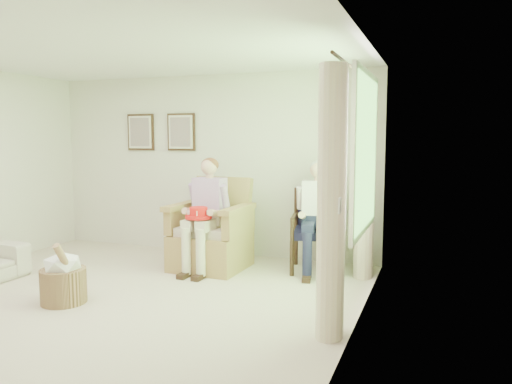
{
  "coord_description": "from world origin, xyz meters",
  "views": [
    {
      "loc": [
        3.17,
        -3.88,
        1.71
      ],
      "look_at": [
        1.11,
        1.71,
        1.05
      ],
      "focal_mm": 35.0,
      "sensor_mm": 36.0,
      "label": 1
    }
  ],
  "objects_px": {
    "person_dark": "(317,208)",
    "wood_armchair": "(319,227)",
    "red_hat": "(199,214)",
    "wicker_armchair": "(212,240)",
    "hatbox": "(63,278)",
    "person_wicker": "(206,206)"
  },
  "relations": [
    {
      "from": "wicker_armchair",
      "to": "person_wicker",
      "type": "bearing_deg",
      "value": -87.81
    },
    {
      "from": "person_dark",
      "to": "wood_armchair",
      "type": "bearing_deg",
      "value": 79.34
    },
    {
      "from": "wicker_armchair",
      "to": "person_dark",
      "type": "xyz_separation_m",
      "value": [
        1.33,
        0.24,
        0.45
      ]
    },
    {
      "from": "person_dark",
      "to": "red_hat",
      "type": "distance_m",
      "value": 1.47
    },
    {
      "from": "wicker_armchair",
      "to": "wood_armchair",
      "type": "distance_m",
      "value": 1.41
    },
    {
      "from": "person_dark",
      "to": "hatbox",
      "type": "height_order",
      "value": "person_dark"
    },
    {
      "from": "wood_armchair",
      "to": "red_hat",
      "type": "bearing_deg",
      "value": -161.01
    },
    {
      "from": "wicker_armchair",
      "to": "red_hat",
      "type": "xyz_separation_m",
      "value": [
        -0.01,
        -0.35,
        0.39
      ]
    },
    {
      "from": "wood_armchair",
      "to": "wicker_armchair",
      "type": "bearing_deg",
      "value": -173.53
    },
    {
      "from": "person_dark",
      "to": "hatbox",
      "type": "bearing_deg",
      "value": -147.43
    },
    {
      "from": "red_hat",
      "to": "wicker_armchair",
      "type": "bearing_deg",
      "value": 88.39
    },
    {
      "from": "wicker_armchair",
      "to": "hatbox",
      "type": "bearing_deg",
      "value": -112.84
    },
    {
      "from": "person_wicker",
      "to": "wicker_armchair",
      "type": "bearing_deg",
      "value": 92.19
    },
    {
      "from": "wicker_armchair",
      "to": "wood_armchair",
      "type": "height_order",
      "value": "wicker_armchair"
    },
    {
      "from": "person_dark",
      "to": "red_hat",
      "type": "xyz_separation_m",
      "value": [
        -1.34,
        -0.6,
        -0.06
      ]
    },
    {
      "from": "wood_armchair",
      "to": "person_wicker",
      "type": "xyz_separation_m",
      "value": [
        -1.33,
        -0.56,
        0.29
      ]
    },
    {
      "from": "wood_armchair",
      "to": "red_hat",
      "type": "xyz_separation_m",
      "value": [
        -1.34,
        -0.76,
        0.21
      ]
    },
    {
      "from": "wood_armchair",
      "to": "person_dark",
      "type": "xyz_separation_m",
      "value": [
        0.0,
        -0.17,
        0.27
      ]
    },
    {
      "from": "wood_armchair",
      "to": "red_hat",
      "type": "relative_size",
      "value": 3.09
    },
    {
      "from": "wood_armchair",
      "to": "person_wicker",
      "type": "distance_m",
      "value": 1.48
    },
    {
      "from": "wood_armchair",
      "to": "hatbox",
      "type": "bearing_deg",
      "value": -145.18
    },
    {
      "from": "red_hat",
      "to": "hatbox",
      "type": "relative_size",
      "value": 0.48
    }
  ]
}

